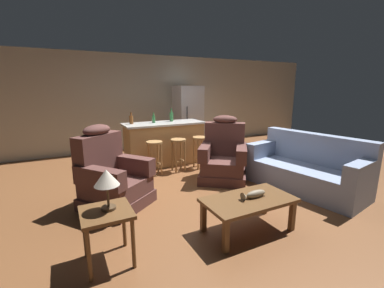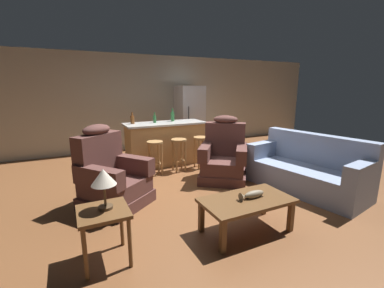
% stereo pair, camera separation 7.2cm
% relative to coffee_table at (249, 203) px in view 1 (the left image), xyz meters
% --- Properties ---
extents(ground_plane, '(12.00, 12.00, 0.00)m').
position_rel_coffee_table_xyz_m(ground_plane, '(0.13, 1.78, -0.36)').
color(ground_plane, brown).
extents(back_wall, '(12.00, 0.05, 2.60)m').
position_rel_coffee_table_xyz_m(back_wall, '(0.13, 4.90, 0.94)').
color(back_wall, '#A89E89').
rests_on(back_wall, ground_plane).
extents(coffee_table, '(1.10, 0.60, 0.42)m').
position_rel_coffee_table_xyz_m(coffee_table, '(0.00, 0.00, 0.00)').
color(coffee_table, brown).
rests_on(coffee_table, ground_plane).
extents(fish_figurine, '(0.34, 0.10, 0.10)m').
position_rel_coffee_table_xyz_m(fish_figurine, '(0.07, -0.01, 0.10)').
color(fish_figurine, '#4C3823').
rests_on(fish_figurine, coffee_table).
extents(couch, '(1.16, 2.02, 0.94)m').
position_rel_coffee_table_xyz_m(couch, '(1.75, 0.60, -0.02)').
color(couch, '#8493B2').
rests_on(couch, ground_plane).
extents(recliner_near_lamp, '(1.18, 1.18, 1.20)m').
position_rel_coffee_table_xyz_m(recliner_near_lamp, '(-1.34, 1.49, 0.06)').
color(recliner_near_lamp, brown).
rests_on(recliner_near_lamp, ground_plane).
extents(recliner_near_island, '(1.18, 1.18, 1.20)m').
position_rel_coffee_table_xyz_m(recliner_near_island, '(0.76, 1.66, 0.06)').
color(recliner_near_island, brown).
rests_on(recliner_near_island, ground_plane).
extents(end_table, '(0.48, 0.48, 0.56)m').
position_rel_coffee_table_xyz_m(end_table, '(-1.62, 0.17, 0.10)').
color(end_table, brown).
rests_on(end_table, ground_plane).
extents(table_lamp, '(0.24, 0.24, 0.41)m').
position_rel_coffee_table_xyz_m(table_lamp, '(-1.59, 0.19, 0.50)').
color(table_lamp, '#4C3823').
rests_on(table_lamp, end_table).
extents(kitchen_island, '(1.80, 0.70, 0.95)m').
position_rel_coffee_table_xyz_m(kitchen_island, '(0.13, 3.13, 0.11)').
color(kitchen_island, '#AD7F4C').
rests_on(kitchen_island, ground_plane).
extents(bar_stool_left, '(0.32, 0.32, 0.68)m').
position_rel_coffee_table_xyz_m(bar_stool_left, '(-0.33, 2.50, 0.11)').
color(bar_stool_left, '#A87A47').
rests_on(bar_stool_left, ground_plane).
extents(bar_stool_middle, '(0.32, 0.32, 0.68)m').
position_rel_coffee_table_xyz_m(bar_stool_middle, '(0.19, 2.50, 0.11)').
color(bar_stool_middle, '#A87A47').
rests_on(bar_stool_middle, ground_plane).
extents(bar_stool_right, '(0.32, 0.32, 0.68)m').
position_rel_coffee_table_xyz_m(bar_stool_right, '(0.71, 2.50, 0.11)').
color(bar_stool_right, '#A87A47').
rests_on(bar_stool_right, ground_plane).
extents(refrigerator, '(0.70, 0.69, 1.76)m').
position_rel_coffee_table_xyz_m(refrigerator, '(1.32, 4.33, 0.52)').
color(refrigerator, '#B7B7BC').
rests_on(refrigerator, ground_plane).
extents(bottle_tall_green, '(0.08, 0.08, 0.30)m').
position_rel_coffee_table_xyz_m(bottle_tall_green, '(0.37, 3.26, 0.70)').
color(bottle_tall_green, '#2D6B38').
rests_on(bottle_tall_green, kitchen_island).
extents(bottle_short_amber, '(0.07, 0.07, 0.23)m').
position_rel_coffee_table_xyz_m(bottle_short_amber, '(-0.09, 3.19, 0.67)').
color(bottle_short_amber, '#2D6B38').
rests_on(bottle_short_amber, kitchen_island).
extents(bottle_wine_dark, '(0.09, 0.09, 0.25)m').
position_rel_coffee_table_xyz_m(bottle_wine_dark, '(-0.57, 3.24, 0.68)').
color(bottle_wine_dark, brown).
rests_on(bottle_wine_dark, kitchen_island).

